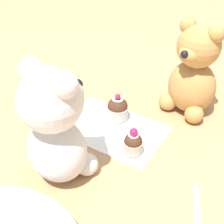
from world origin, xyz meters
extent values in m
plane|color=tan|center=(0.00, 0.00, 0.00)|extent=(4.00, 4.00, 0.00)
cube|color=silver|center=(0.00, 0.00, 0.00)|extent=(0.26, 0.18, 0.01)
ellipsoid|color=silver|center=(0.01, 0.19, 0.07)|extent=(0.14, 0.13, 0.15)
sphere|color=silver|center=(0.01, 0.19, 0.20)|extent=(0.12, 0.12, 0.12)
ellipsoid|color=silver|center=(0.01, 0.14, 0.19)|extent=(0.07, 0.06, 0.05)
sphere|color=black|center=(0.01, 0.12, 0.20)|extent=(0.02, 0.02, 0.02)
sphere|color=silver|center=(-0.03, 0.20, 0.25)|extent=(0.05, 0.05, 0.05)
sphere|color=silver|center=(0.06, 0.19, 0.25)|extent=(0.05, 0.05, 0.05)
sphere|color=silver|center=(-0.03, 0.16, 0.03)|extent=(0.05, 0.05, 0.05)
sphere|color=silver|center=(0.05, 0.15, 0.03)|extent=(0.05, 0.05, 0.05)
ellipsoid|color=#B78447|center=(-0.13, -0.19, 0.07)|extent=(0.15, 0.14, 0.15)
sphere|color=#B78447|center=(-0.13, -0.19, 0.19)|extent=(0.11, 0.11, 0.11)
ellipsoid|color=#B78447|center=(-0.12, -0.15, 0.18)|extent=(0.06, 0.06, 0.04)
sphere|color=black|center=(-0.12, -0.13, 0.19)|extent=(0.02, 0.02, 0.02)
sphere|color=#B78447|center=(-0.10, -0.20, 0.23)|extent=(0.04, 0.04, 0.04)
sphere|color=#B78447|center=(-0.17, -0.18, 0.23)|extent=(0.04, 0.04, 0.04)
sphere|color=#B78447|center=(-0.08, -0.16, 0.03)|extent=(0.05, 0.05, 0.05)
sphere|color=#B78447|center=(-0.17, -0.14, 0.03)|extent=(0.05, 0.05, 0.05)
cylinder|color=#B2ADA3|center=(-0.09, 0.05, 0.02)|extent=(0.05, 0.05, 0.03)
sphere|color=#472819|center=(-0.09, 0.05, 0.03)|extent=(0.04, 0.04, 0.04)
cylinder|color=white|center=(-0.09, 0.05, 0.05)|extent=(0.02, 0.02, 0.00)
sphere|color=#B71947|center=(-0.09, 0.05, 0.06)|extent=(0.02, 0.02, 0.02)
cylinder|color=#B2ADA3|center=(0.01, -0.05, 0.02)|extent=(0.06, 0.06, 0.03)
sphere|color=#472819|center=(0.01, -0.05, 0.04)|extent=(0.05, 0.05, 0.05)
cylinder|color=white|center=(0.01, -0.05, 0.07)|extent=(0.03, 0.03, 0.00)
sphere|color=#B71947|center=(0.01, -0.05, 0.07)|extent=(0.02, 0.02, 0.02)
cylinder|color=#DB3356|center=(0.24, -0.05, 0.04)|extent=(0.05, 0.05, 0.07)
cube|color=silver|center=(-0.27, 0.12, 0.00)|extent=(0.05, 0.10, 0.01)
camera|label=1|loc=(-0.33, 0.53, 0.52)|focal=50.00mm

